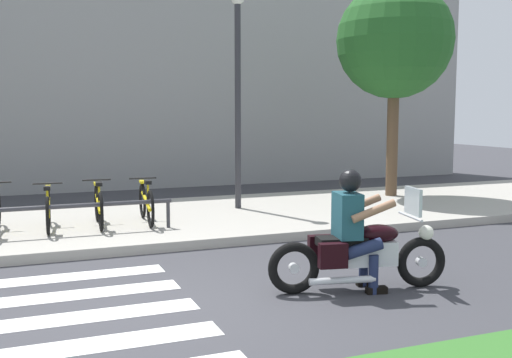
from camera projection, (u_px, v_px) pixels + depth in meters
name	position (u px, v px, depth m)	size (l,w,h in m)	color
ground_plane	(149.00, 309.00, 6.45)	(48.00, 48.00, 0.00)	#38383D
sidewalk	(94.00, 225.00, 10.74)	(24.00, 4.40, 0.15)	#A8A399
crosswalk_stripe_1	(67.00, 348.00, 5.38)	(2.80, 0.40, 0.01)	white
crosswalk_stripe_2	(61.00, 320.00, 6.12)	(2.80, 0.40, 0.01)	white
crosswalk_stripe_3	(55.00, 297.00, 6.86)	(2.80, 0.40, 0.01)	white
crosswalk_stripe_4	(51.00, 279.00, 7.60)	(2.80, 0.40, 0.01)	white
motorcycle	(360.00, 252.00, 7.08)	(2.14, 0.81, 1.19)	black
rider	(354.00, 222.00, 7.03)	(0.70, 0.62, 1.42)	#1E4C59
bicycle_4	(48.00, 209.00, 9.93)	(0.48, 1.61, 0.74)	black
bicycle_5	(99.00, 205.00, 10.22)	(0.48, 1.58, 0.76)	black
bicycle_6	(146.00, 203.00, 10.52)	(0.48, 1.62, 0.76)	black
street_lamp	(238.00, 81.00, 11.86)	(0.28, 0.28, 4.37)	#2D2D33
tree_near_rack	(395.00, 41.00, 13.54)	(2.58, 2.58, 4.92)	brown
building_backdrop	(62.00, 53.00, 15.60)	(24.00, 1.20, 7.08)	gray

